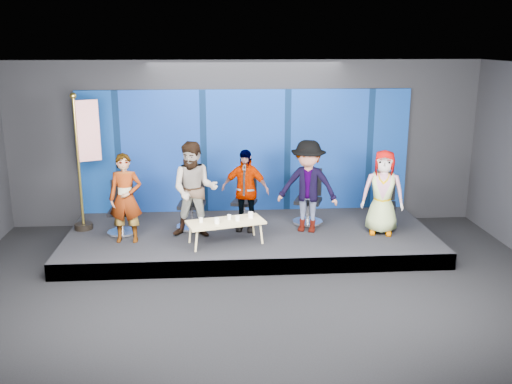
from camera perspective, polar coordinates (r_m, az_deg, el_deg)
The scene contains 21 objects.
ground at distance 8.90m, azimuth 0.44°, elevation -10.94°, with size 10.00×10.00×0.00m, color black.
room_walls at distance 8.14m, azimuth 0.48°, elevation 4.63°, with size 10.02×8.02×3.51m.
riser at distance 11.15m, azimuth -0.59°, elevation -4.64°, with size 7.00×3.00×0.30m, color black.
backdrop at distance 12.17m, azimuth -1.04°, elevation 4.11°, with size 7.00×0.08×2.60m, color navy.
chair_a at distance 11.18m, azimuth -13.26°, elevation -2.39°, with size 0.58×0.58×1.01m.
panelist_a at distance 10.57m, azimuth -12.91°, elevation -0.62°, with size 0.60×0.39×1.64m, color black.
chair_b at distance 11.25m, azimuth -6.41°, elevation -1.79°, with size 0.69×0.69×1.11m.
panelist_b at distance 10.62m, azimuth -6.15°, elevation 0.22°, with size 0.88×0.68×1.81m, color black.
chair_c at distance 11.55m, azimuth -1.14°, elevation -1.47°, with size 0.70×0.70×0.99m.
panelist_c at distance 10.94m, azimuth -1.10°, elevation 0.18°, with size 0.94×0.39×1.60m, color black.
chair_d at distance 11.53m, azimuth 5.26°, elevation -1.36°, with size 0.79×0.79×1.10m.
panelist_d at distance 10.90m, azimuth 5.20°, elevation 0.56°, with size 1.15×0.66×1.78m, color black.
chair_e at distance 11.63m, azimuth 12.65°, elevation -1.70°, with size 0.70×0.70×1.00m.
panelist_e at distance 11.02m, azimuth 12.56°, elevation -0.03°, with size 0.79×0.51×1.61m, color black.
coffee_table at distance 10.33m, azimuth -3.06°, elevation -3.10°, with size 1.49×0.93×0.42m.
mug_a at distance 10.28m, azimuth -5.52°, elevation -2.79°, with size 0.07×0.07×0.09m, color white.
mug_b at distance 10.17m, azimuth -3.93°, elevation -2.89°, with size 0.09×0.09×0.11m, color white.
mug_c at distance 10.41m, azimuth -2.69°, elevation -2.51°, with size 0.07×0.07×0.09m, color white.
mug_d at distance 10.31m, azimuth -1.85°, elevation -2.63°, with size 0.08×0.08×0.10m, color white.
mug_e at distance 10.48m, azimuth -0.54°, elevation -2.31°, with size 0.09×0.09×0.11m, color white.
flag_stand at distance 11.37m, azimuth -16.68°, elevation 3.25°, with size 0.59×0.37×2.65m.
Camera 1 is at (-0.65, -7.98, 3.89)m, focal length 40.00 mm.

